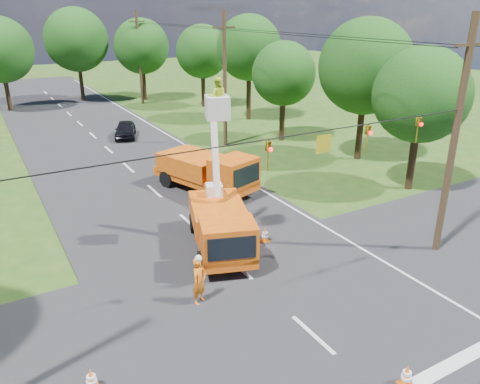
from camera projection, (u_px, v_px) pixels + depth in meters
ground at (129, 168)px, 31.59m from camera, size 140.00×140.00×0.00m
road_main at (129, 168)px, 31.59m from camera, size 12.00×100.00×0.06m
road_cross at (279, 305)px, 17.06m from camera, size 56.00×10.00×0.07m
edge_line at (203, 156)px, 34.18m from camera, size 0.12×90.00×0.02m
bucket_truck at (221, 217)px, 20.40m from camera, size 4.01×6.35×7.53m
second_truck at (208, 171)px, 27.18m from camera, size 4.36×6.98×2.46m
ground_worker at (199, 281)px, 16.86m from camera, size 0.79×0.71×1.82m
distant_car at (125, 130)px, 38.94m from camera, size 2.89×4.27×1.35m
traffic_cone_1 at (407, 375)px, 13.28m from camera, size 0.38×0.38×0.71m
traffic_cone_2 at (265, 235)px, 21.53m from camera, size 0.38×0.38×0.71m
traffic_cone_3 at (91, 379)px, 13.14m from camera, size 0.38×0.38×0.71m
traffic_cone_6 at (186, 166)px, 30.99m from camera, size 0.38×0.38×0.71m
pole_right_near at (454, 139)px, 19.12m from camera, size 1.80×0.30×10.00m
pole_right_mid at (225, 79)px, 35.27m from camera, size 1.80×0.30×10.00m
pole_right_far at (139, 57)px, 51.42m from camera, size 1.80×0.30×10.00m
signal_span at (338, 141)px, 15.93m from camera, size 18.00×0.29×1.07m
tree_right_a at (421, 95)px, 26.11m from camera, size 5.40×5.40×8.28m
tree_right_b at (366, 67)px, 31.33m from camera, size 6.40×6.40×9.65m
tree_right_c at (284, 74)px, 36.56m from camera, size 5.00×5.00×7.83m
tree_right_d at (249, 48)px, 43.26m from camera, size 6.00×6.00×9.70m
tree_right_e at (202, 52)px, 49.58m from camera, size 5.60×5.60×8.63m
tree_far_a at (0, 50)px, 47.20m from camera, size 6.60×6.60×9.50m
tree_far_b at (76, 40)px, 52.29m from camera, size 7.00×7.00×10.32m
tree_far_c at (141, 46)px, 53.15m from camera, size 6.20×6.20×9.18m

